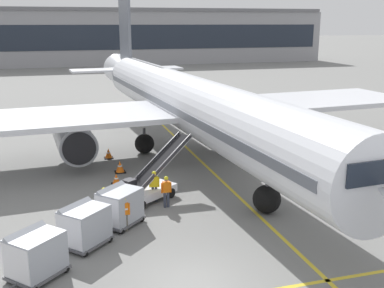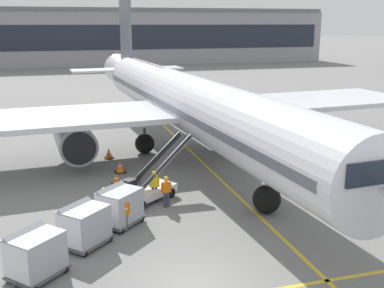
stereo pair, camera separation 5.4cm
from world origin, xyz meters
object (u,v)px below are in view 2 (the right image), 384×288
object	(u,v)px
ground_crew_marshaller	(104,202)
ground_crew_by_loader	(124,211)
belt_loader	(149,184)
ground_crew_by_carts	(154,184)
parked_airplane	(186,103)
safety_cone_engine_keepout	(116,179)
safety_cone_nose_mark	(109,153)
baggage_cart_second	(84,224)
baggage_cart_third	(35,253)
ground_crew_wingwalker	(166,189)
safety_cone_wingtip	(120,167)
baggage_cart_lead	(119,205)

from	to	relation	value
ground_crew_marshaller	ground_crew_by_loader	bearing A→B (deg)	-63.10
belt_loader	ground_crew_by_carts	bearing A→B (deg)	-56.65
parked_airplane	safety_cone_engine_keepout	distance (m)	8.97
ground_crew_marshaller	parked_airplane	bearing A→B (deg)	56.56
ground_crew_marshaller	safety_cone_nose_mark	bearing A→B (deg)	82.90
parked_airplane	ground_crew_by_carts	bearing A→B (deg)	-115.49
parked_airplane	baggage_cart_second	bearing A→B (deg)	-121.95
parked_airplane	ground_crew_marshaller	world-z (taller)	parked_airplane
baggage_cart_second	ground_crew_marshaller	xyz separation A→B (m)	(1.14, 2.47, -0.00)
baggage_cart_third	ground_crew_wingwalker	xyz separation A→B (m)	(6.43, 5.50, -0.00)
ground_crew_by_loader	safety_cone_engine_keepout	world-z (taller)	ground_crew_by_loader
safety_cone_wingtip	ground_crew_by_carts	bearing A→B (deg)	-78.43
ground_crew_marshaller	safety_cone_engine_keepout	xyz separation A→B (m)	(1.21, 5.22, -0.66)
belt_loader	safety_cone_nose_mark	xyz separation A→B (m)	(-1.29, 8.86, -0.54)
parked_airplane	baggage_cart_third	bearing A→B (deg)	-123.50
ground_crew_by_loader	ground_crew_marshaller	xyz separation A→B (m)	(-0.76, 1.50, 0.00)
belt_loader	ground_crew_by_loader	bearing A→B (deg)	-117.27
ground_crew_wingwalker	safety_cone_engine_keepout	world-z (taller)	ground_crew_wingwalker
baggage_cart_second	ground_crew_by_loader	xyz separation A→B (m)	(1.90, 0.97, -0.00)
ground_crew_by_loader	safety_cone_engine_keepout	distance (m)	6.76
belt_loader	ground_crew_marshaller	size ratio (longest dim) A/B	2.83
parked_airplane	ground_crew_wingwalker	bearing A→B (deg)	-111.03
ground_crew_by_carts	baggage_cart_lead	bearing A→B (deg)	-131.58
ground_crew_marshaller	ground_crew_wingwalker	size ratio (longest dim) A/B	1.00
ground_crew_wingwalker	baggage_cart_lead	bearing A→B (deg)	-150.55
baggage_cart_second	safety_cone_wingtip	distance (m)	10.41
ground_crew_by_loader	ground_crew_marshaller	world-z (taller)	same
safety_cone_nose_mark	belt_loader	bearing A→B (deg)	-81.69
baggage_cart_second	ground_crew_by_carts	bearing A→B (deg)	47.10
ground_crew_by_loader	safety_cone_wingtip	size ratio (longest dim) A/B	2.21
baggage_cart_lead	baggage_cart_second	bearing A→B (deg)	-134.67
belt_loader	ground_crew_by_carts	distance (m)	0.42
safety_cone_engine_keepout	safety_cone_nose_mark	distance (m)	5.86
baggage_cart_third	ground_crew_by_loader	size ratio (longest dim) A/B	1.46
ground_crew_by_loader	safety_cone_wingtip	world-z (taller)	ground_crew_by_loader
baggage_cart_lead	ground_crew_wingwalker	bearing A→B (deg)	29.45
baggage_cart_second	safety_cone_engine_keepout	xyz separation A→B (m)	(2.35, 7.68, -0.66)
ground_crew_by_loader	safety_cone_engine_keepout	size ratio (longest dim) A/B	2.53
baggage_cart_lead	safety_cone_engine_keepout	bearing A→B (deg)	84.42
belt_loader	safety_cone_engine_keepout	world-z (taller)	belt_loader
baggage_cart_lead	baggage_cart_second	distance (m)	2.52
ground_crew_by_loader	ground_crew_marshaller	distance (m)	1.68
ground_crew_by_carts	baggage_cart_second	bearing A→B (deg)	-132.90
ground_crew_marshaller	safety_cone_wingtip	bearing A→B (deg)	76.98
parked_airplane	belt_loader	distance (m)	10.23
belt_loader	ground_crew_wingwalker	world-z (taller)	belt_loader
baggage_cart_third	ground_crew_by_carts	distance (m)	8.86
parked_airplane	ground_crew_marshaller	size ratio (longest dim) A/B	27.68
belt_loader	ground_crew_by_carts	world-z (taller)	belt_loader
belt_loader	parked_airplane	bearing A→B (deg)	62.49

